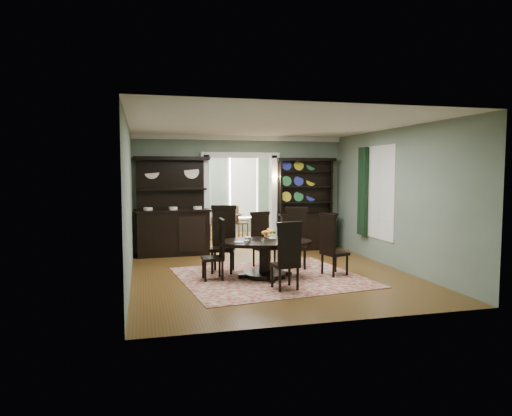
{
  "coord_description": "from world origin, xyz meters",
  "views": [
    {
      "loc": [
        -2.51,
        -8.71,
        2.09
      ],
      "look_at": [
        -0.17,
        0.6,
        1.31
      ],
      "focal_mm": 32.0,
      "sensor_mm": 36.0,
      "label": 1
    }
  ],
  "objects": [
    {
      "name": "room",
      "position": [
        0.0,
        0.04,
        1.58
      ],
      "size": [
        5.51,
        6.01,
        3.01
      ],
      "color": "brown",
      "rests_on": "ground"
    },
    {
      "name": "parlor",
      "position": [
        0.0,
        5.53,
        1.52
      ],
      "size": [
        3.51,
        3.5,
        3.01
      ],
      "color": "brown",
      "rests_on": "ground"
    },
    {
      "name": "doorway_trim",
      "position": [
        0.0,
        3.0,
        1.62
      ],
      "size": [
        2.08,
        0.25,
        2.57
      ],
      "color": "white",
      "rests_on": "floor"
    },
    {
      "name": "right_window",
      "position": [
        2.69,
        0.93,
        1.6
      ],
      "size": [
        0.15,
        1.47,
        2.12
      ],
      "color": "white",
      "rests_on": "wall_right"
    },
    {
      "name": "wall_sconce",
      "position": [
        0.95,
        2.85,
        1.89
      ],
      "size": [
        0.27,
        0.21,
        0.21
      ],
      "color": "#B77F31",
      "rests_on": "back_wall_right"
    },
    {
      "name": "rug",
      "position": [
        -0.09,
        -0.24,
        0.01
      ],
      "size": [
        3.76,
        3.45,
        0.01
      ],
      "primitive_type": "cube",
      "rotation": [
        0.0,
        0.0,
        0.12
      ],
      "color": "maroon",
      "rests_on": "floor"
    },
    {
      "name": "dining_table",
      "position": [
        -0.19,
        -0.19,
        0.51
      ],
      "size": [
        2.01,
        1.97,
        0.73
      ],
      "rotation": [
        0.0,
        0.0,
        -0.17
      ],
      "color": "black",
      "rests_on": "rug"
    },
    {
      "name": "centerpiece",
      "position": [
        -0.1,
        -0.15,
        0.79
      ],
      "size": [
        1.35,
        0.87,
        0.22
      ],
      "color": "white",
      "rests_on": "dining_table"
    },
    {
      "name": "chair_far_left",
      "position": [
        -0.89,
        0.54,
        0.73
      ],
      "size": [
        0.63,
        0.61,
        1.38
      ],
      "rotation": [
        0.0,
        0.0,
        2.84
      ],
      "color": "black",
      "rests_on": "rug"
    },
    {
      "name": "chair_far_mid",
      "position": [
        0.0,
        0.78,
        0.63
      ],
      "size": [
        0.53,
        0.52,
        1.2
      ],
      "rotation": [
        0.0,
        0.0,
        3.39
      ],
      "color": "black",
      "rests_on": "rug"
    },
    {
      "name": "chair_far_right",
      "position": [
        0.72,
        0.59,
        0.69
      ],
      "size": [
        0.6,
        0.59,
        1.31
      ],
      "rotation": [
        0.0,
        0.0,
        2.81
      ],
      "color": "black",
      "rests_on": "rug"
    },
    {
      "name": "chair_end_left",
      "position": [
        -1.12,
        -0.15,
        0.62
      ],
      "size": [
        0.41,
        0.45,
        1.18
      ],
      "rotation": [
        0.0,
        0.0,
        1.57
      ],
      "color": "black",
      "rests_on": "rug"
    },
    {
      "name": "chair_end_right",
      "position": [
        1.11,
        -0.38,
        0.66
      ],
      "size": [
        0.55,
        0.57,
        1.25
      ],
      "rotation": [
        0.0,
        0.0,
        -1.28
      ],
      "color": "black",
      "rests_on": "rug"
    },
    {
      "name": "chair_near",
      "position": [
        -0.07,
        -1.25,
        0.64
      ],
      "size": [
        0.5,
        0.48,
        1.22
      ],
      "rotation": [
        0.0,
        0.0,
        0.12
      ],
      "color": "black",
      "rests_on": "rug"
    },
    {
      "name": "sideboard",
      "position": [
        -1.77,
        2.71,
        0.85
      ],
      "size": [
        1.87,
        0.7,
        2.44
      ],
      "rotation": [
        0.0,
        0.0,
        0.02
      ],
      "color": "black",
      "rests_on": "floor"
    },
    {
      "name": "welsh_dresser",
      "position": [
        1.75,
        2.74,
        0.88
      ],
      "size": [
        1.61,
        0.71,
        2.43
      ],
      "rotation": [
        0.0,
        0.0,
        -0.09
      ],
      "color": "black",
      "rests_on": "floor"
    },
    {
      "name": "parlor_table",
      "position": [
        -0.03,
        4.66,
        0.53
      ],
      "size": [
        0.87,
        0.87,
        0.81
      ],
      "color": "#532F17",
      "rests_on": "parlor_floor"
    },
    {
      "name": "parlor_chair_left",
      "position": [
        -0.55,
        4.97,
        0.53
      ],
      "size": [
        0.47,
        0.46,
        0.99
      ],
      "rotation": [
        0.0,
        0.0,
        1.19
      ],
      "color": "#532F17",
      "rests_on": "parlor_floor"
    },
    {
      "name": "parlor_chair_right",
      "position": [
        0.35,
        4.85,
        0.56
      ],
      "size": [
        0.48,
        0.47,
        1.04
      ],
      "rotation": [
        0.0,
        0.0,
        -1.27
      ],
      "color": "#532F17",
      "rests_on": "parlor_floor"
    }
  ]
}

